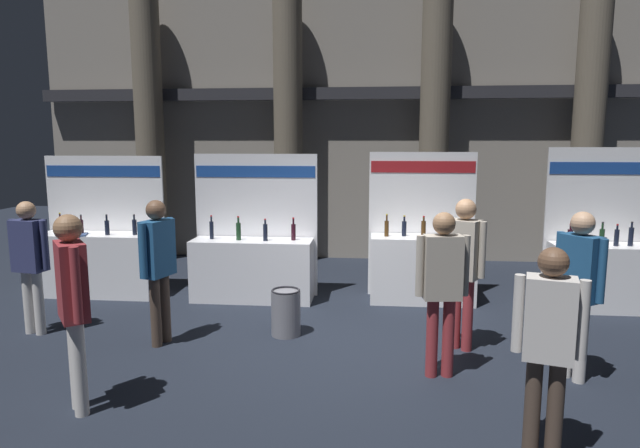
# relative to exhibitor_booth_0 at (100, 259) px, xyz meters

# --- Properties ---
(ground_plane) EXTENTS (26.83, 26.83, 0.00)m
(ground_plane) POSITION_rel_exhibitor_booth_0_xyz_m (4.12, -1.88, -0.59)
(ground_plane) COLOR black
(hall_colonnade) EXTENTS (13.41, 1.04, 6.22)m
(hall_colonnade) POSITION_rel_exhibitor_booth_0_xyz_m (4.12, 3.11, 2.44)
(hall_colonnade) COLOR gray
(hall_colonnade) RESTS_ON ground_plane
(exhibitor_booth_0) EXTENTS (1.98, 0.72, 2.23)m
(exhibitor_booth_0) POSITION_rel_exhibitor_booth_0_xyz_m (0.00, 0.00, 0.00)
(exhibitor_booth_0) COLOR white
(exhibitor_booth_0) RESTS_ON ground_plane
(exhibitor_booth_1) EXTENTS (1.96, 0.66, 2.27)m
(exhibitor_booth_1) POSITION_rel_exhibitor_booth_0_xyz_m (2.53, -0.03, -0.01)
(exhibitor_booth_1) COLOR white
(exhibitor_booth_1) RESTS_ON ground_plane
(exhibitor_booth_2) EXTENTS (1.66, 0.66, 2.30)m
(exhibitor_booth_2) POSITION_rel_exhibitor_booth_0_xyz_m (5.16, 0.13, 0.01)
(exhibitor_booth_2) COLOR white
(exhibitor_booth_2) RESTS_ON ground_plane
(exhibitor_booth_3) EXTENTS (1.56, 0.66, 2.38)m
(exhibitor_booth_3) POSITION_rel_exhibitor_booth_0_xyz_m (7.78, -0.01, 0.00)
(exhibitor_booth_3) COLOR white
(exhibitor_booth_3) RESTS_ON ground_plane
(trash_bin) EXTENTS (0.38, 0.38, 0.60)m
(trash_bin) POSITION_rel_exhibitor_booth_0_xyz_m (3.30, -1.57, -0.29)
(trash_bin) COLOR slate
(trash_bin) RESTS_ON ground_plane
(visitor_0) EXTENTS (0.51, 0.32, 1.68)m
(visitor_0) POSITION_rel_exhibitor_booth_0_xyz_m (5.72, -4.08, 0.41)
(visitor_0) COLOR #47382D
(visitor_0) RESTS_ON ground_plane
(visitor_1) EXTENTS (0.40, 0.48, 1.77)m
(visitor_1) POSITION_rel_exhibitor_booth_0_xyz_m (6.48, -2.58, 0.46)
(visitor_1) COLOR silver
(visitor_1) RESTS_ON ground_plane
(visitor_2) EXTENTS (0.55, 0.25, 1.75)m
(visitor_2) POSITION_rel_exhibitor_booth_0_xyz_m (5.11, -2.64, 0.45)
(visitor_2) COLOR maroon
(visitor_2) RESTS_ON ground_plane
(visitor_4) EXTENTS (0.55, 0.30, 1.72)m
(visitor_4) POSITION_rel_exhibitor_booth_0_xyz_m (0.07, -1.84, 0.44)
(visitor_4) COLOR silver
(visitor_4) RESTS_ON ground_plane
(visitor_5) EXTENTS (0.33, 0.56, 1.78)m
(visitor_5) POSITION_rel_exhibitor_booth_0_xyz_m (1.83, -2.03, 0.48)
(visitor_5) COLOR #47382D
(visitor_5) RESTS_ON ground_plane
(visitor_6) EXTENTS (0.43, 0.48, 1.83)m
(visitor_6) POSITION_rel_exhibitor_booth_0_xyz_m (1.73, -3.72, 0.51)
(visitor_6) COLOR silver
(visitor_6) RESTS_ON ground_plane
(visitor_8) EXTENTS (0.44, 0.40, 1.81)m
(visitor_8) POSITION_rel_exhibitor_booth_0_xyz_m (5.45, -1.84, 0.50)
(visitor_8) COLOR maroon
(visitor_8) RESTS_ON ground_plane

